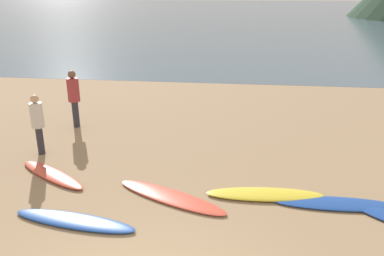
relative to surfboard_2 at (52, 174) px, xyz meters
name	(u,v)px	position (x,y,z in m)	size (l,w,h in m)	color
ground_plane	(201,111)	(2.97, 5.92, -0.15)	(120.00, 120.00, 0.20)	#997C5B
ocean_water	(234,12)	(2.97, 59.87, -0.05)	(140.00, 100.00, 0.01)	#475B6B
surfboard_2	(52,174)	(0.00, 0.00, 0.00)	(2.32, 0.46, 0.10)	#D84C38
surfboard_3	(74,221)	(1.30, -1.81, -0.01)	(2.51, 0.52, 0.08)	#1E479E
surfboard_4	(171,197)	(2.97, -0.68, -0.01)	(2.67, 0.58, 0.07)	#D84C38
surfboard_5	(265,194)	(4.96, -0.35, 0.00)	(2.50, 0.60, 0.09)	yellow
surfboard_6	(336,204)	(6.39, -0.53, -0.01)	(2.62, 0.58, 0.07)	#1E479E
person_0	(37,120)	(-0.87, 1.24, 0.91)	(0.33, 0.33, 1.63)	#2D2D38
person_1	(74,94)	(-0.79, 3.43, 1.02)	(0.37, 0.37, 1.81)	#2D2D38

